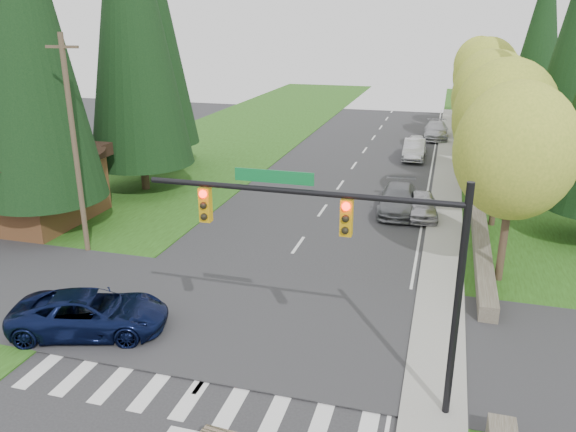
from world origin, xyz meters
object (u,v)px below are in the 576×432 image
at_px(parked_car_a, 422,205).
at_px(parked_car_c, 414,150).
at_px(parked_car_b, 398,199).
at_px(parked_car_e, 436,131).
at_px(parked_car_d, 416,144).
at_px(suv_navy, 90,313).

bearing_deg(parked_car_a, parked_car_c, 90.13).
relative_size(parked_car_b, parked_car_e, 0.97).
bearing_deg(parked_car_d, parked_car_e, 72.51).
relative_size(parked_car_a, parked_car_c, 0.86).
relative_size(parked_car_a, parked_car_e, 0.76).
relative_size(suv_navy, parked_car_b, 1.05).
bearing_deg(parked_car_c, parked_car_a, -85.19).
distance_m(parked_car_b, parked_car_d, 16.18).
bearing_deg(parked_car_b, parked_car_d, 88.38).
height_order(parked_car_b, parked_car_e, parked_car_e).
bearing_deg(parked_car_d, suv_navy, -109.95).
relative_size(parked_car_b, parked_car_c, 1.10).
bearing_deg(parked_car_c, parked_car_d, 89.08).
bearing_deg(parked_car_a, parked_car_d, 89.19).
bearing_deg(suv_navy, parked_car_a, -50.54).
distance_m(parked_car_c, parked_car_e, 8.82).
relative_size(parked_car_c, parked_car_e, 0.88).
distance_m(parked_car_b, parked_car_e, 22.17).
height_order(suv_navy, parked_car_d, suv_navy).
xyz_separation_m(parked_car_b, parked_car_c, (0.00, 13.41, 0.02)).
distance_m(parked_car_d, parked_car_e, 6.10).
bearing_deg(parked_car_a, suv_navy, -129.37).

